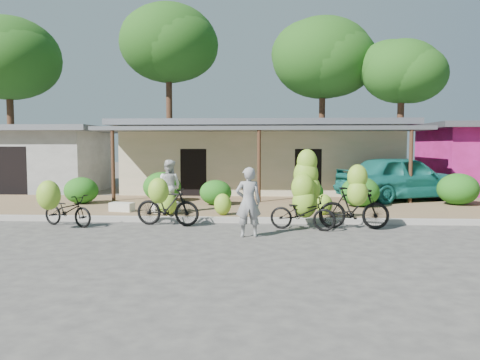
% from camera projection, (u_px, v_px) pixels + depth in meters
% --- Properties ---
extents(ground, '(100.00, 100.00, 0.00)m').
position_uv_depth(ground, '(254.00, 236.00, 11.62)').
color(ground, '#3F3D3B').
rests_on(ground, ground).
extents(sidewalk, '(60.00, 6.00, 0.12)m').
position_uv_depth(sidewalk, '(258.00, 207.00, 16.59)').
color(sidewalk, olive).
rests_on(sidewalk, ground).
extents(curb, '(60.00, 0.25, 0.15)m').
position_uv_depth(curb, '(256.00, 220.00, 13.61)').
color(curb, '#A8A399').
rests_on(curb, ground).
extents(shop_main, '(13.00, 8.50, 3.35)m').
position_uv_depth(shop_main, '(261.00, 156.00, 22.37)').
color(shop_main, beige).
rests_on(shop_main, ground).
extents(shop_grey, '(7.00, 6.00, 3.15)m').
position_uv_depth(shop_grey, '(39.00, 158.00, 23.10)').
color(shop_grey, '#ABACA6').
rests_on(shop_grey, ground).
extents(tree_back_left, '(5.57, 5.48, 9.07)m').
position_uv_depth(tree_back_left, '(6.00, 57.00, 24.98)').
color(tree_back_left, '#49291D').
rests_on(tree_back_left, ground).
extents(tree_far_center, '(5.75, 5.68, 10.47)m').
position_uv_depth(tree_far_center, '(166.00, 42.00, 27.39)').
color(tree_far_center, '#49291D').
rests_on(tree_far_center, ground).
extents(tree_center_right, '(5.94, 5.88, 9.69)m').
position_uv_depth(tree_center_right, '(319.00, 57.00, 27.41)').
color(tree_center_right, '#49291D').
rests_on(tree_center_right, ground).
extents(tree_near_right, '(4.44, 4.26, 7.97)m').
position_uv_depth(tree_near_right, '(398.00, 70.00, 25.26)').
color(tree_near_right, '#49291D').
rests_on(tree_near_right, ground).
extents(hedge_0, '(1.24, 1.12, 0.97)m').
position_uv_depth(hedge_0, '(81.00, 190.00, 17.08)').
color(hedge_0, '#145012').
rests_on(hedge_0, sidewalk).
extents(hedge_1, '(1.44, 1.29, 1.12)m').
position_uv_depth(hedge_1, '(162.00, 187.00, 17.75)').
color(hedge_1, '#145012').
rests_on(hedge_1, sidewalk).
extents(hedge_2, '(1.15, 1.03, 0.89)m').
position_uv_depth(hedge_2, '(216.00, 192.00, 16.73)').
color(hedge_2, '#145012').
rests_on(hedge_2, sidewalk).
extents(hedge_3, '(1.11, 1.00, 0.87)m').
position_uv_depth(hedge_3, '(308.00, 192.00, 16.92)').
color(hedge_3, '#145012').
rests_on(hedge_3, sidewalk).
extents(hedge_4, '(1.33, 1.20, 1.04)m').
position_uv_depth(hedge_4, '(360.00, 192.00, 16.23)').
color(hedge_4, '#145012').
rests_on(hedge_4, sidewalk).
extents(hedge_5, '(1.45, 1.31, 1.13)m').
position_uv_depth(hedge_5, '(458.00, 189.00, 16.72)').
color(hedge_5, '#145012').
rests_on(hedge_5, sidewalk).
extents(bike_far_left, '(1.78, 1.46, 1.33)m').
position_uv_depth(bike_far_left, '(63.00, 207.00, 12.84)').
color(bike_far_left, black).
rests_on(bike_far_left, ground).
extents(bike_left, '(1.89, 1.27, 1.39)m').
position_uv_depth(bike_left, '(166.00, 204.00, 12.98)').
color(bike_left, black).
rests_on(bike_left, ground).
extents(bike_center, '(1.86, 1.37, 2.15)m').
position_uv_depth(bike_center, '(304.00, 197.00, 12.65)').
color(bike_center, black).
rests_on(bike_center, ground).
extents(bike_right, '(1.90, 1.19, 1.76)m').
position_uv_depth(bike_right, '(355.00, 203.00, 12.45)').
color(bike_right, black).
rests_on(bike_right, ground).
extents(loose_banana_a, '(0.55, 0.47, 0.69)m').
position_uv_depth(loose_banana_a, '(168.00, 204.00, 14.34)').
color(loose_banana_a, '#8BC832').
rests_on(loose_banana_a, sidewalk).
extents(loose_banana_b, '(0.53, 0.45, 0.66)m').
position_uv_depth(loose_banana_b, '(223.00, 204.00, 14.26)').
color(loose_banana_b, '#8BC832').
rests_on(loose_banana_b, sidewalk).
extents(loose_banana_c, '(0.51, 0.43, 0.64)m').
position_uv_depth(loose_banana_c, '(324.00, 205.00, 14.30)').
color(loose_banana_c, '#8BC832').
rests_on(loose_banana_c, sidewalk).
extents(sack_near, '(0.93, 0.79, 0.30)m').
position_uv_depth(sack_near, '(166.00, 207.00, 14.99)').
color(sack_near, silver).
rests_on(sack_near, sidewalk).
extents(sack_far, '(0.81, 0.53, 0.28)m').
position_uv_depth(sack_far, '(122.00, 207.00, 15.12)').
color(sack_far, silver).
rests_on(sack_far, sidewalk).
extents(vendor, '(0.69, 0.51, 1.72)m').
position_uv_depth(vendor, '(248.00, 202.00, 11.43)').
color(vendor, gray).
rests_on(vendor, ground).
extents(bystander, '(0.99, 0.88, 1.68)m').
position_uv_depth(bystander, '(169.00, 186.00, 14.74)').
color(bystander, silver).
rests_on(bystander, sidewalk).
extents(teal_van, '(5.52, 3.83, 1.75)m').
position_uv_depth(teal_van, '(402.00, 178.00, 18.10)').
color(teal_van, '#186E65').
rests_on(teal_van, sidewalk).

